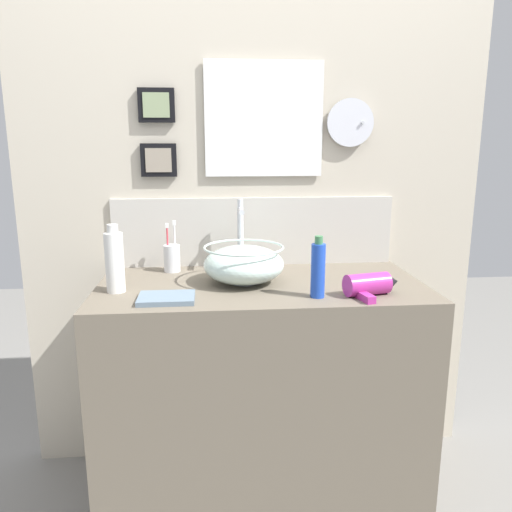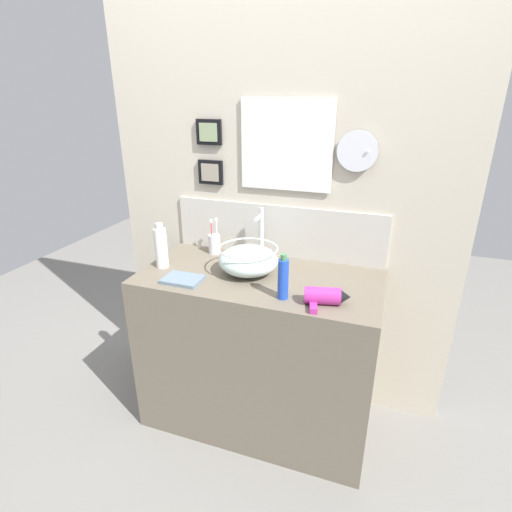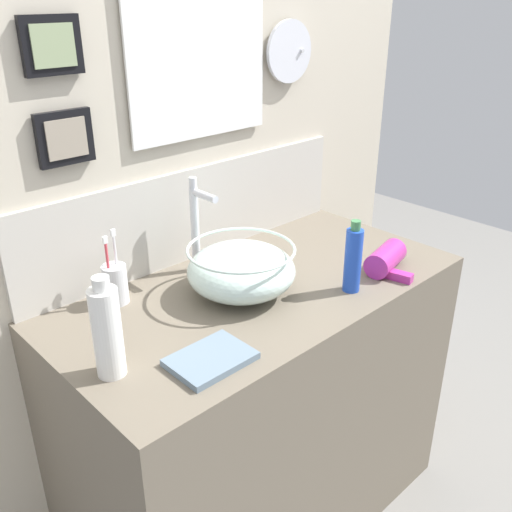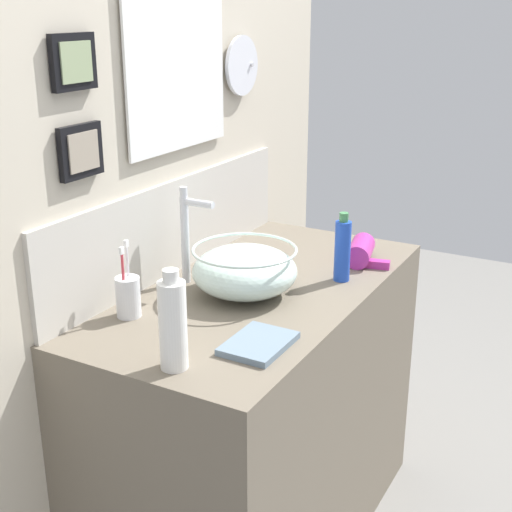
{
  "view_description": "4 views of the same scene",
  "coord_description": "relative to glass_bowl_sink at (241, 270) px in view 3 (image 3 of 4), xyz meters",
  "views": [
    {
      "loc": [
        -0.17,
        -1.71,
        1.34
      ],
      "look_at": [
        -0.02,
        0.0,
        0.95
      ],
      "focal_mm": 35.0,
      "sensor_mm": 36.0,
      "label": 1
    },
    {
      "loc": [
        0.56,
        -1.65,
        1.67
      ],
      "look_at": [
        -0.02,
        0.0,
        0.95
      ],
      "focal_mm": 28.0,
      "sensor_mm": 36.0,
      "label": 2
    },
    {
      "loc": [
        -0.96,
        -0.99,
        1.6
      ],
      "look_at": [
        -0.02,
        0.0,
        0.95
      ],
      "focal_mm": 40.0,
      "sensor_mm": 36.0,
      "label": 3
    },
    {
      "loc": [
        -1.63,
        -0.89,
        1.61
      ],
      "look_at": [
        -0.02,
        0.0,
        0.95
      ],
      "focal_mm": 50.0,
      "sensor_mm": 36.0,
      "label": 4
    }
  ],
  "objects": [
    {
      "name": "ground_plane",
      "position": [
        0.06,
        -0.01,
        -0.92
      ],
      "size": [
        6.0,
        6.0,
        0.0
      ],
      "primitive_type": "plane",
      "color": "gray"
    },
    {
      "name": "shampoo_bottle",
      "position": [
        -0.44,
        -0.07,
        0.04
      ],
      "size": [
        0.06,
        0.06,
        0.23
      ],
      "color": "white",
      "rests_on": "vanity_counter"
    },
    {
      "name": "toothbrush_cup",
      "position": [
        -0.27,
        0.19,
        -0.02
      ],
      "size": [
        0.06,
        0.06,
        0.2
      ],
      "color": "silver",
      "rests_on": "vanity_counter"
    },
    {
      "name": "glass_bowl_sink",
      "position": [
        0.0,
        0.0,
        0.0
      ],
      "size": [
        0.29,
        0.29,
        0.13
      ],
      "color": "silver",
      "rests_on": "vanity_counter"
    },
    {
      "name": "lotion_bottle",
      "position": [
        0.23,
        -0.19,
        0.02
      ],
      "size": [
        0.05,
        0.05,
        0.2
      ],
      "color": "blue",
      "rests_on": "vanity_counter"
    },
    {
      "name": "faucet",
      "position": [
        0.0,
        0.18,
        0.09
      ],
      "size": [
        0.02,
        0.11,
        0.28
      ],
      "color": "silver",
      "rests_on": "vanity_counter"
    },
    {
      "name": "hair_drier",
      "position": [
        0.41,
        -0.18,
        -0.03
      ],
      "size": [
        0.2,
        0.16,
        0.07
      ],
      "color": "#B22D8C",
      "rests_on": "vanity_counter"
    },
    {
      "name": "hand_towel",
      "position": [
        -0.26,
        -0.19,
        -0.06
      ],
      "size": [
        0.18,
        0.13,
        0.02
      ],
      "primitive_type": "cube",
      "color": "slate",
      "rests_on": "vanity_counter"
    },
    {
      "name": "back_panel",
      "position": [
        0.06,
        0.31,
        0.33
      ],
      "size": [
        1.86,
        0.1,
        2.52
      ],
      "color": "beige",
      "rests_on": "ground"
    },
    {
      "name": "vanity_counter",
      "position": [
        0.06,
        -0.01,
        -0.5
      ],
      "size": [
        1.16,
        0.58,
        0.85
      ],
      "primitive_type": "cube",
      "color": "#6B6051",
      "rests_on": "ground"
    }
  ]
}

